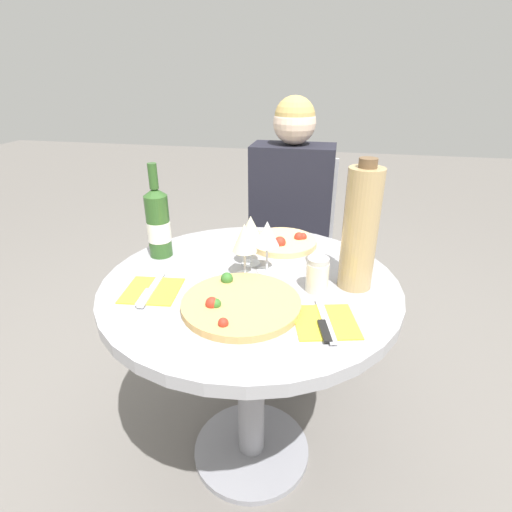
{
  "coord_description": "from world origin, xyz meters",
  "views": [
    {
      "loc": [
        0.23,
        -1.01,
        1.29
      ],
      "look_at": [
        0.03,
        -0.04,
        0.82
      ],
      "focal_mm": 28.0,
      "sensor_mm": 36.0,
      "label": 1
    }
  ],
  "objects": [
    {
      "name": "ground_plane",
      "position": [
        0.0,
        0.0,
        0.0
      ],
      "size": [
        12.0,
        12.0,
        0.0
      ],
      "primitive_type": "plane",
      "color": "slate",
      "rests_on": "ground"
    },
    {
      "name": "dining_table",
      "position": [
        0.0,
        0.0,
        0.57
      ],
      "size": [
        0.87,
        0.87,
        0.72
      ],
      "color": "gray",
      "rests_on": "ground_plane"
    },
    {
      "name": "chair_behind_diner",
      "position": [
        0.03,
        0.78,
        0.45
      ],
      "size": [
        0.39,
        0.39,
        0.91
      ],
      "rotation": [
        0.0,
        0.0,
        3.14
      ],
      "color": "#ADADB2",
      "rests_on": "ground_plane"
    },
    {
      "name": "seated_diner",
      "position": [
        0.03,
        0.64,
        0.53
      ],
      "size": [
        0.36,
        0.41,
        1.19
      ],
      "rotation": [
        0.0,
        0.0,
        3.14
      ],
      "color": "black",
      "rests_on": "ground_plane"
    },
    {
      "name": "pizza_large",
      "position": [
        0.01,
        -0.15,
        0.73
      ],
      "size": [
        0.31,
        0.31,
        0.04
      ],
      "color": "tan",
      "rests_on": "dining_table"
    },
    {
      "name": "pizza_small_far",
      "position": [
        0.06,
        0.28,
        0.74
      ],
      "size": [
        0.24,
        0.24,
        0.05
      ],
      "color": "#E5C17F",
      "rests_on": "dining_table"
    },
    {
      "name": "wine_bottle",
      "position": [
        -0.33,
        0.11,
        0.84
      ],
      "size": [
        0.08,
        0.08,
        0.31
      ],
      "color": "#2D5623",
      "rests_on": "dining_table"
    },
    {
      "name": "tall_carafe",
      "position": [
        0.3,
        0.03,
        0.9
      ],
      "size": [
        0.1,
        0.1,
        0.36
      ],
      "color": "tan",
      "rests_on": "dining_table"
    },
    {
      "name": "sugar_shaker",
      "position": [
        0.19,
        -0.02,
        0.77
      ],
      "size": [
        0.06,
        0.06,
        0.1
      ],
      "color": "silver",
      "rests_on": "dining_table"
    },
    {
      "name": "wine_glass_back_left",
      "position": [
        -0.02,
        0.11,
        0.84
      ],
      "size": [
        0.08,
        0.08,
        0.16
      ],
      "color": "silver",
      "rests_on": "dining_table"
    },
    {
      "name": "wine_glass_center",
      "position": [
        0.04,
        0.07,
        0.85
      ],
      "size": [
        0.07,
        0.07,
        0.16
      ],
      "color": "silver",
      "rests_on": "dining_table"
    },
    {
      "name": "wine_glass_front_left",
      "position": [
        -0.02,
        0.03,
        0.84
      ],
      "size": [
        0.07,
        0.07,
        0.17
      ],
      "color": "silver",
      "rests_on": "dining_table"
    },
    {
      "name": "place_setting_left",
      "position": [
        -0.26,
        -0.12,
        0.73
      ],
      "size": [
        0.17,
        0.19,
        0.01
      ],
      "color": "yellow",
      "rests_on": "dining_table"
    },
    {
      "name": "place_setting_right",
      "position": [
        0.23,
        -0.18,
        0.73
      ],
      "size": [
        0.18,
        0.19,
        0.01
      ],
      "color": "yellow",
      "rests_on": "dining_table"
    }
  ]
}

